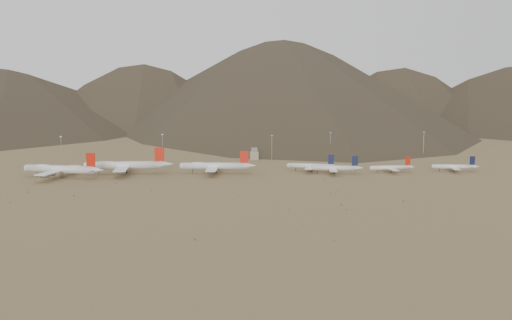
{
  "coord_description": "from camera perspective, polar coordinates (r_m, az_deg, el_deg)",
  "views": [
    {
      "loc": [
        -24.58,
        -440.29,
        76.25
      ],
      "look_at": [
        22.83,
        30.0,
        11.96
      ],
      "focal_mm": 40.0,
      "sensor_mm": 36.0,
      "label": 1
    }
  ],
  "objects": [
    {
      "name": "desert_scrub",
      "position": [
        378.31,
        -8.32,
        -3.91
      ],
      "size": [
        446.99,
        178.41,
        0.88
      ],
      "color": "brown",
      "rests_on": "ground"
    },
    {
      "name": "mast_far_east",
      "position": [
        618.27,
        16.41,
        1.67
      ],
      "size": [
        2.0,
        0.6,
        25.7
      ],
      "color": "gray",
      "rests_on": "ground"
    },
    {
      "name": "widebody_west",
      "position": [
        484.64,
        -18.96,
        -0.86
      ],
      "size": [
        68.3,
        54.34,
        21.05
      ],
      "rotation": [
        0.0,
        0.0,
        -0.32
      ],
      "color": "silver",
      "rests_on": "ground"
    },
    {
      "name": "ground",
      "position": [
        447.52,
        -2.53,
        -2.07
      ],
      "size": [
        3000.0,
        3000.0,
        0.0
      ],
      "primitive_type": "plane",
      "color": "#9D7F51",
      "rests_on": "ground"
    },
    {
      "name": "widebody_centre",
      "position": [
        489.75,
        -12.92,
        -0.5
      ],
      "size": [
        74.76,
        57.11,
        22.2
      ],
      "rotation": [
        0.0,
        0.0,
        0.0
      ],
      "color": "silver",
      "rests_on": "ground"
    },
    {
      "name": "control_tower",
      "position": [
        567.4,
        -0.19,
        0.56
      ],
      "size": [
        8.0,
        8.0,
        12.0
      ],
      "color": "tan",
      "rests_on": "ground"
    },
    {
      "name": "narrowbody_c",
      "position": [
        500.19,
        13.41,
        -0.73
      ],
      "size": [
        40.5,
        29.06,
        13.36
      ],
      "rotation": [
        0.0,
        0.0,
        0.05
      ],
      "color": "silver",
      "rests_on": "ground"
    },
    {
      "name": "widebody_east",
      "position": [
        481.33,
        -4.11,
        -0.59
      ],
      "size": [
        64.93,
        50.39,
        19.34
      ],
      "rotation": [
        0.0,
        0.0,
        -0.12
      ],
      "color": "silver",
      "rests_on": "ground"
    },
    {
      "name": "mountain_ridge",
      "position": [
        1342.55,
        -4.78,
        10.87
      ],
      "size": [
        4400.0,
        1000.0,
        300.0
      ],
      "color": "#463B2A",
      "rests_on": "ground"
    },
    {
      "name": "mast_east",
      "position": [
        594.43,
        7.44,
        1.69
      ],
      "size": [
        2.0,
        0.6,
        25.7
      ],
      "color": "gray",
      "rests_on": "ground"
    },
    {
      "name": "mast_centre",
      "position": [
        555.39,
        1.59,
        1.33
      ],
      "size": [
        2.0,
        0.6,
        25.7
      ],
      "color": "gray",
      "rests_on": "ground"
    },
    {
      "name": "mast_west",
      "position": [
        573.57,
        -9.32,
        1.43
      ],
      "size": [
        2.0,
        0.6,
        25.7
      ],
      "color": "gray",
      "rests_on": "ground"
    },
    {
      "name": "narrowbody_b",
      "position": [
        484.25,
        7.89,
        -0.79
      ],
      "size": [
        46.31,
        33.79,
        15.39
      ],
      "rotation": [
        0.0,
        0.0,
        -0.17
      ],
      "color": "silver",
      "rests_on": "ground"
    },
    {
      "name": "narrowbody_a",
      "position": [
        494.31,
        5.63,
        -0.59
      ],
      "size": [
        44.32,
        32.87,
        15.06
      ],
      "rotation": [
        0.0,
        0.0,
        -0.29
      ],
      "color": "silver",
      "rests_on": "ground"
    },
    {
      "name": "narrowbody_d",
      "position": [
        520.61,
        19.26,
        -0.63
      ],
      "size": [
        40.52,
        29.55,
        13.46
      ],
      "rotation": [
        0.0,
        0.0,
        -0.17
      ],
      "color": "silver",
      "rests_on": "ground"
    },
    {
      "name": "mast_far_west",
      "position": [
        575.28,
        -18.9,
        1.13
      ],
      "size": [
        2.0,
        0.6,
        25.7
      ],
      "color": "gray",
      "rests_on": "ground"
    }
  ]
}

